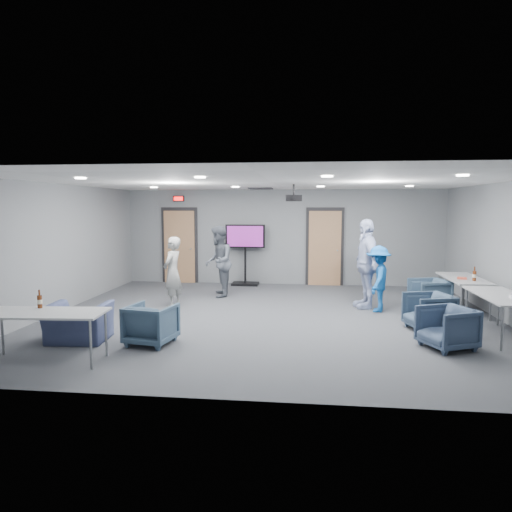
# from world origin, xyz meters

# --- Properties ---
(floor) EXTENTS (9.00, 9.00, 0.00)m
(floor) POSITION_xyz_m (0.00, 0.00, 0.00)
(floor) COLOR #34363B
(floor) RESTS_ON ground
(ceiling) EXTENTS (9.00, 9.00, 0.00)m
(ceiling) POSITION_xyz_m (0.00, 0.00, 2.70)
(ceiling) COLOR silver
(ceiling) RESTS_ON wall_back
(wall_back) EXTENTS (9.00, 0.02, 2.70)m
(wall_back) POSITION_xyz_m (0.00, 4.00, 1.35)
(wall_back) COLOR slate
(wall_back) RESTS_ON floor
(wall_front) EXTENTS (9.00, 0.02, 2.70)m
(wall_front) POSITION_xyz_m (0.00, -4.00, 1.35)
(wall_front) COLOR slate
(wall_front) RESTS_ON floor
(wall_left) EXTENTS (0.02, 8.00, 2.70)m
(wall_left) POSITION_xyz_m (-4.50, 0.00, 1.35)
(wall_left) COLOR slate
(wall_left) RESTS_ON floor
(wall_right) EXTENTS (0.02, 8.00, 2.70)m
(wall_right) POSITION_xyz_m (4.50, 0.00, 1.35)
(wall_right) COLOR slate
(wall_right) RESTS_ON floor
(door_left) EXTENTS (1.06, 0.17, 2.24)m
(door_left) POSITION_xyz_m (-3.00, 3.95, 1.07)
(door_left) COLOR black
(door_left) RESTS_ON wall_back
(door_right) EXTENTS (1.06, 0.17, 2.24)m
(door_right) POSITION_xyz_m (1.20, 3.95, 1.07)
(door_right) COLOR black
(door_right) RESTS_ON wall_back
(exit_sign) EXTENTS (0.32, 0.08, 0.16)m
(exit_sign) POSITION_xyz_m (-3.00, 3.93, 2.45)
(exit_sign) COLOR black
(exit_sign) RESTS_ON wall_back
(hvac_diffuser) EXTENTS (0.60, 0.60, 0.03)m
(hvac_diffuser) POSITION_xyz_m (-0.50, 2.80, 2.69)
(hvac_diffuser) COLOR black
(hvac_diffuser) RESTS_ON ceiling
(downlights) EXTENTS (6.18, 3.78, 0.02)m
(downlights) POSITION_xyz_m (0.00, 0.00, 2.68)
(downlights) COLOR white
(downlights) RESTS_ON ceiling
(person_a) EXTENTS (0.47, 0.63, 1.57)m
(person_a) POSITION_xyz_m (-2.24, 0.70, 0.78)
(person_a) COLOR gray
(person_a) RESTS_ON floor
(person_b) EXTENTS (0.79, 0.95, 1.76)m
(person_b) POSITION_xyz_m (-1.46, 1.98, 0.88)
(person_b) COLOR #525863
(person_b) RESTS_ON floor
(person_c) EXTENTS (0.68, 1.22, 1.96)m
(person_c) POSITION_xyz_m (1.99, 1.13, 0.98)
(person_c) COLOR #B2BFE5
(person_c) RESTS_ON floor
(person_d) EXTENTS (0.74, 1.01, 1.40)m
(person_d) POSITION_xyz_m (2.21, 0.78, 0.70)
(person_d) COLOR #1856A2
(person_d) RESTS_ON floor
(chair_right_a) EXTENTS (0.87, 0.85, 0.66)m
(chair_right_a) POSITION_xyz_m (3.35, 1.11, 0.33)
(chair_right_a) COLOR #3D536A
(chair_right_a) RESTS_ON floor
(chair_right_b) EXTENTS (0.89, 0.88, 0.67)m
(chair_right_b) POSITION_xyz_m (2.90, -0.63, 0.34)
(chair_right_b) COLOR #324256
(chair_right_b) RESTS_ON floor
(chair_right_c) EXTENTS (0.96, 0.95, 0.66)m
(chair_right_c) POSITION_xyz_m (2.90, -1.72, 0.33)
(chair_right_c) COLOR #34435A
(chair_right_c) RESTS_ON floor
(chair_front_a) EXTENTS (0.82, 0.84, 0.66)m
(chair_front_a) POSITION_xyz_m (-1.79, -2.00, 0.33)
(chair_front_a) COLOR #394D62
(chair_front_a) RESTS_ON floor
(chair_front_b) EXTENTS (1.01, 0.90, 0.62)m
(chair_front_b) POSITION_xyz_m (-3.05, -2.00, 0.31)
(chair_front_b) COLOR #3C4568
(chair_front_b) RESTS_ON floor
(table_right_a) EXTENTS (0.70, 1.69, 0.73)m
(table_right_a) POSITION_xyz_m (4.00, 0.96, 0.68)
(table_right_a) COLOR #A7AAAC
(table_right_a) RESTS_ON floor
(table_right_b) EXTENTS (0.73, 1.76, 0.73)m
(table_right_b) POSITION_xyz_m (4.00, -0.94, 0.68)
(table_right_b) COLOR #A7AAAC
(table_right_b) RESTS_ON floor
(table_front_left) EXTENTS (1.78, 0.85, 0.73)m
(table_front_left) POSITION_xyz_m (-3.02, -3.00, 0.68)
(table_front_left) COLOR #A7AAAC
(table_front_left) RESTS_ON floor
(bottle_front) EXTENTS (0.07, 0.07, 0.27)m
(bottle_front) POSITION_xyz_m (-3.22, -2.77, 0.83)
(bottle_front) COLOR #58260F
(bottle_front) RESTS_ON table_front_left
(bottle_right) EXTENTS (0.08, 0.08, 0.29)m
(bottle_right) POSITION_xyz_m (4.07, 0.54, 0.84)
(bottle_right) COLOR #58260F
(bottle_right) RESTS_ON table_right_a
(snack_box) EXTENTS (0.21, 0.17, 0.04)m
(snack_box) POSITION_xyz_m (3.90, 0.74, 0.75)
(snack_box) COLOR #CE4933
(snack_box) RESTS_ON table_right_a
(tv_stand) EXTENTS (1.12, 0.53, 1.72)m
(tv_stand) POSITION_xyz_m (-1.04, 3.75, 0.97)
(tv_stand) COLOR black
(tv_stand) RESTS_ON floor
(projector) EXTENTS (0.35, 0.34, 0.36)m
(projector) POSITION_xyz_m (0.41, 0.67, 2.40)
(projector) COLOR black
(projector) RESTS_ON ceiling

